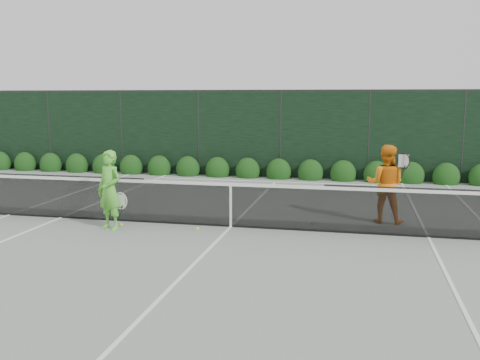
# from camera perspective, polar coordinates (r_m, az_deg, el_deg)

# --- Properties ---
(ground) EXTENTS (80.00, 80.00, 0.00)m
(ground) POSITION_cam_1_polar(r_m,az_deg,el_deg) (11.73, -0.99, -5.03)
(ground) COLOR gray
(ground) RESTS_ON ground
(tennis_net) EXTENTS (12.90, 0.10, 1.07)m
(tennis_net) POSITION_cam_1_polar(r_m,az_deg,el_deg) (11.62, -1.11, -2.48)
(tennis_net) COLOR #103020
(tennis_net) RESTS_ON ground
(player_woman) EXTENTS (0.73, 0.61, 1.70)m
(player_woman) POSITION_cam_1_polar(r_m,az_deg,el_deg) (11.70, -13.74, -1.07)
(player_woman) COLOR #5ECC3C
(player_woman) RESTS_ON ground
(player_man) EXTENTS (0.96, 0.79, 1.76)m
(player_man) POSITION_cam_1_polar(r_m,az_deg,el_deg) (12.43, 15.27, -0.40)
(player_man) COLOR orange
(player_man) RESTS_ON ground
(court_lines) EXTENTS (11.03, 23.83, 0.01)m
(court_lines) POSITION_cam_1_polar(r_m,az_deg,el_deg) (11.73, -0.99, -5.00)
(court_lines) COLOR white
(court_lines) RESTS_ON ground
(windscreen_fence) EXTENTS (32.00, 21.07, 3.06)m
(windscreen_fence) POSITION_cam_1_polar(r_m,az_deg,el_deg) (8.87, -5.09, 0.38)
(windscreen_fence) COLOR black
(windscreen_fence) RESTS_ON ground
(hedge_row) EXTENTS (31.66, 0.65, 0.94)m
(hedge_row) POSITION_cam_1_polar(r_m,az_deg,el_deg) (18.60, 4.14, 0.87)
(hedge_row) COLOR #0E340E
(hedge_row) RESTS_ON ground
(tennis_balls) EXTENTS (4.15, 1.14, 0.07)m
(tennis_balls) POSITION_cam_1_polar(r_m,az_deg,el_deg) (11.74, -3.13, -4.86)
(tennis_balls) COLOR #DAEF35
(tennis_balls) RESTS_ON ground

